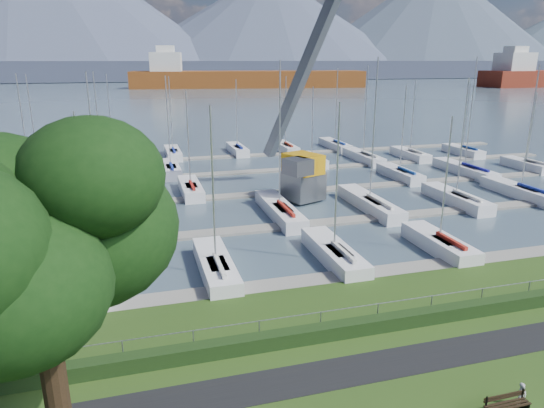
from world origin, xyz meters
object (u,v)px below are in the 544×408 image
object	(u,v)px
crane	(304,140)
bench_right	(507,405)
tree	(16,233)
person	(522,393)

from	to	relation	value
crane	bench_right	bearing A→B (deg)	-116.38
tree	crane	bearing A→B (deg)	58.95
bench_right	tree	bearing A→B (deg)	177.62
person	tree	world-z (taller)	tree
tree	crane	distance (m)	35.84
person	tree	distance (m)	18.13
bench_right	tree	distance (m)	17.43
tree	person	bearing A→B (deg)	-1.39
crane	tree	bearing A→B (deg)	-141.99
bench_right	crane	size ratio (longest dim) A/B	0.08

